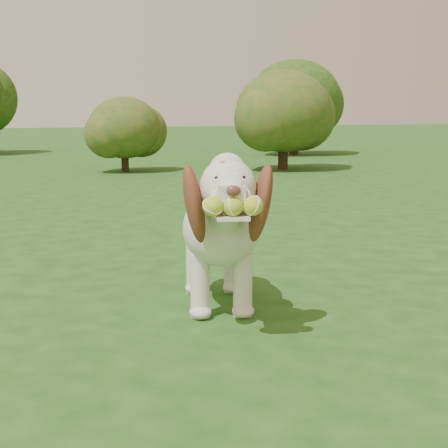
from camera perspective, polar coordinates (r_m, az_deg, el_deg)
name	(u,v)px	position (r m, az deg, el deg)	size (l,w,h in m)	color
ground	(278,321)	(3.19, 4.49, -8.08)	(80.00, 80.00, 0.00)	#1B3F12
dog	(219,225)	(3.28, -0.42, -0.06)	(0.66, 1.18, 0.78)	silver
shrub_d	(284,111)	(11.39, 4.97, 9.32)	(1.58, 1.58, 1.63)	#382314
shrub_c	(124,128)	(11.12, -8.29, 7.92)	(1.15, 1.15, 1.19)	#382314
shrub_f	(295,99)	(15.47, 5.90, 10.30)	(2.02, 2.02, 2.10)	#382314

